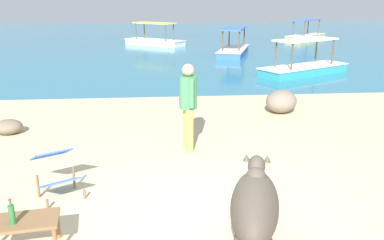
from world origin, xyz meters
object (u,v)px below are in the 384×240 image
object	(u,v)px
low_bench_table	(23,225)
boat_white	(155,40)
boat_teal	(304,67)
bottle	(12,214)
boat_yellow	(306,35)
person_standing	(188,101)
deck_chair_far	(56,169)
cow	(255,204)
boat_blue	(234,49)

from	to	relation	value
low_bench_table	boat_white	world-z (taller)	boat_white
low_bench_table	boat_white	xyz separation A→B (m)	(1.44, 20.31, -0.08)
boat_teal	bottle	bearing A→B (deg)	-152.45
boat_yellow	boat_teal	size ratio (longest dim) A/B	0.90
person_standing	deck_chair_far	bearing A→B (deg)	25.66
bottle	person_standing	bearing A→B (deg)	54.85
boat_yellow	boat_white	bearing A→B (deg)	-32.06
boat_yellow	low_bench_table	bearing A→B (deg)	18.34
bottle	boat_yellow	size ratio (longest dim) A/B	0.09
cow	person_standing	distance (m)	3.33
bottle	boat_white	distance (m)	20.44
deck_chair_far	boat_yellow	xyz separation A→B (m)	(11.31, 21.19, -0.13)
person_standing	low_bench_table	bearing A→B (deg)	42.72
person_standing	boat_white	xyz separation A→B (m)	(-0.63, 17.34, -0.70)
person_standing	boat_yellow	xyz separation A→B (m)	(9.29, 19.61, -0.70)
person_standing	boat_yellow	distance (m)	21.71
cow	boat_blue	size ratio (longest dim) A/B	0.45
boat_white	boat_blue	distance (m)	5.93
cow	boat_teal	bearing A→B (deg)	-7.64
boat_white	bottle	bearing A→B (deg)	-56.47
bottle	cow	bearing A→B (deg)	-5.28
bottle	boat_teal	world-z (taller)	boat_teal
bottle	deck_chair_far	world-z (taller)	bottle
cow	boat_teal	xyz separation A→B (m)	(4.40, 10.79, -0.39)
bottle	boat_teal	size ratio (longest dim) A/B	0.08
cow	deck_chair_far	world-z (taller)	cow
bottle	boat_blue	size ratio (longest dim) A/B	0.08
cow	boat_yellow	distance (m)	24.54
low_bench_table	boat_teal	xyz separation A→B (m)	(6.92, 10.47, -0.08)
boat_blue	boat_teal	world-z (taller)	same
cow	boat_blue	distance (m)	16.35
deck_chair_far	boat_teal	world-z (taller)	boat_teal
cow	boat_yellow	world-z (taller)	boat_yellow
cow	boat_white	distance (m)	20.65
boat_yellow	bottle	bearing A→B (deg)	18.26
boat_white	boat_blue	world-z (taller)	same
person_standing	boat_blue	size ratio (longest dim) A/B	0.42
person_standing	boat_blue	world-z (taller)	person_standing
bottle	boat_teal	xyz separation A→B (m)	(7.00, 10.55, -0.26)
cow	deck_chair_far	xyz separation A→B (m)	(-2.47, 1.70, -0.25)
deck_chair_far	boat_blue	world-z (taller)	boat_blue
boat_yellow	boat_teal	world-z (taller)	same
low_bench_table	person_standing	xyz separation A→B (m)	(2.07, 2.97, 0.62)
deck_chair_far	bottle	bearing A→B (deg)	-34.82
boat_teal	boat_yellow	bearing A→B (deg)	41.00
cow	bottle	bearing A→B (deg)	99.26
low_bench_table	boat_yellow	world-z (taller)	boat_yellow
bottle	boat_yellow	distance (m)	25.38
cow	deck_chair_far	bearing A→B (deg)	70.01
bottle	deck_chair_far	size ratio (longest dim) A/B	0.32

